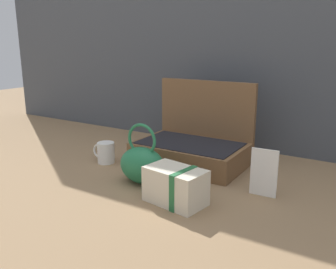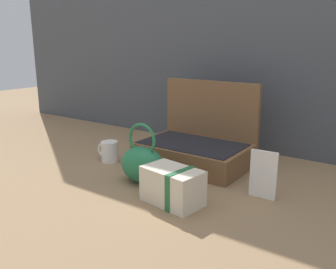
{
  "view_description": "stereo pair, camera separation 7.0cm",
  "coord_description": "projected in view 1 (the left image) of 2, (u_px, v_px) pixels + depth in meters",
  "views": [
    {
      "loc": [
        0.62,
        -1.06,
        0.5
      ],
      "look_at": [
        -0.03,
        -0.02,
        0.19
      ],
      "focal_mm": 37.94,
      "sensor_mm": 36.0,
      "label": 1
    },
    {
      "loc": [
        0.67,
        -1.02,
        0.5
      ],
      "look_at": [
        -0.03,
        -0.02,
        0.19
      ],
      "focal_mm": 37.94,
      "sensor_mm": 36.0,
      "label": 2
    }
  ],
  "objects": [
    {
      "name": "ground_plane",
      "position": [
        178.0,
        183.0,
        1.31
      ],
      "size": [
        6.0,
        6.0,
        0.0
      ],
      "primitive_type": "plane",
      "color": "#8C6D4C"
    },
    {
      "name": "open_suitcase",
      "position": [
        193.0,
        145.0,
        1.51
      ],
      "size": [
        0.45,
        0.3,
        0.34
      ],
      "color": "brown",
      "rests_on": "ground_plane"
    },
    {
      "name": "teal_pouch_handbag",
      "position": [
        142.0,
        164.0,
        1.29
      ],
      "size": [
        0.18,
        0.12,
        0.23
      ],
      "color": "#237247",
      "rests_on": "ground_plane"
    },
    {
      "name": "cream_toiletry_bag",
      "position": [
        176.0,
        186.0,
        1.13
      ],
      "size": [
        0.21,
        0.14,
        0.12
      ],
      "color": "beige",
      "rests_on": "ground_plane"
    },
    {
      "name": "coffee_mug",
      "position": [
        106.0,
        152.0,
        1.52
      ],
      "size": [
        0.11,
        0.07,
        0.09
      ],
      "color": "white",
      "rests_on": "ground_plane"
    },
    {
      "name": "info_card_left",
      "position": [
        264.0,
        173.0,
        1.18
      ],
      "size": [
        0.09,
        0.01,
        0.16
      ],
      "primitive_type": "cube",
      "rotation": [
        0.0,
        0.0,
        0.05
      ],
      "color": "white",
      "rests_on": "ground_plane"
    }
  ]
}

